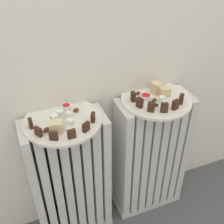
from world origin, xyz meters
name	(u,v)px	position (x,y,z in m)	size (l,w,h in m)	color
radiator_left	(70,180)	(-0.21, 0.28, 0.33)	(0.36, 0.16, 0.68)	silver
radiator_right	(150,157)	(0.21, 0.28, 0.33)	(0.36, 0.16, 0.68)	silver
plate_left	(63,121)	(-0.21, 0.28, 0.68)	(0.31, 0.31, 0.01)	silver
plate_right	(156,99)	(0.21, 0.28, 0.68)	(0.31, 0.31, 0.01)	silver
dark_cake_slice_left_0	(31,123)	(-0.33, 0.28, 0.71)	(0.03, 0.01, 0.04)	#382114
dark_cake_slice_left_1	(38,132)	(-0.31, 0.22, 0.71)	(0.03, 0.01, 0.04)	#382114
dark_cake_slice_left_2	(54,136)	(-0.26, 0.17, 0.71)	(0.03, 0.01, 0.04)	#382114
dark_cake_slice_left_3	(72,134)	(-0.20, 0.16, 0.71)	(0.03, 0.01, 0.04)	#382114
dark_cake_slice_left_4	(86,127)	(-0.14, 0.18, 0.71)	(0.03, 0.01, 0.04)	#382114
dark_cake_slice_left_5	(93,117)	(-0.10, 0.23, 0.71)	(0.03, 0.01, 0.04)	#382114
marble_cake_slice_left_0	(56,127)	(-0.25, 0.21, 0.71)	(0.05, 0.04, 0.05)	beige
turkish_delight_left_0	(60,113)	(-0.21, 0.31, 0.70)	(0.02, 0.02, 0.02)	white
turkish_delight_left_1	(71,122)	(-0.19, 0.24, 0.70)	(0.02, 0.02, 0.02)	white
turkish_delight_left_2	(69,114)	(-0.18, 0.29, 0.70)	(0.02, 0.02, 0.02)	white
turkish_delight_left_3	(54,118)	(-0.24, 0.28, 0.70)	(0.03, 0.03, 0.03)	white
medjool_date_left_0	(56,124)	(-0.24, 0.25, 0.70)	(0.03, 0.02, 0.02)	#4C2814
medjool_date_left_1	(46,130)	(-0.28, 0.23, 0.70)	(0.03, 0.02, 0.01)	#4C2814
medjool_date_left_2	(76,110)	(-0.14, 0.31, 0.70)	(0.02, 0.02, 0.02)	#4C2814
jam_bowl_left	(66,107)	(-0.18, 0.33, 0.70)	(0.04, 0.04, 0.03)	white
dark_cake_slice_right_0	(133,97)	(0.10, 0.30, 0.71)	(0.03, 0.02, 0.04)	#382114
dark_cake_slice_right_1	(140,103)	(0.11, 0.24, 0.71)	(0.03, 0.02, 0.04)	#382114
dark_cake_slice_right_2	(151,107)	(0.14, 0.20, 0.71)	(0.03, 0.02, 0.04)	#382114
dark_cake_slice_right_3	(164,108)	(0.18, 0.18, 0.71)	(0.03, 0.02, 0.04)	#382114
dark_cake_slice_right_4	(175,105)	(0.24, 0.18, 0.71)	(0.03, 0.02, 0.04)	#382114
dark_cake_slice_right_5	(181,99)	(0.28, 0.21, 0.71)	(0.03, 0.02, 0.04)	#382114
marble_cake_slice_right_0	(156,88)	(0.23, 0.32, 0.72)	(0.04, 0.04, 0.05)	beige
marble_cake_slice_right_1	(165,92)	(0.25, 0.28, 0.71)	(0.04, 0.04, 0.04)	beige
turkish_delight_right_0	(165,104)	(0.21, 0.21, 0.70)	(0.02, 0.02, 0.02)	white
turkish_delight_right_1	(162,99)	(0.22, 0.25, 0.70)	(0.02, 0.02, 0.02)	white
medjool_date_right_0	(138,93)	(0.15, 0.33, 0.70)	(0.02, 0.02, 0.01)	#4C2814
medjool_date_right_1	(153,86)	(0.23, 0.36, 0.70)	(0.02, 0.02, 0.02)	#4C2814
medjool_date_right_2	(155,105)	(0.17, 0.23, 0.70)	(0.03, 0.01, 0.02)	#4C2814
medjool_date_right_3	(154,100)	(0.18, 0.26, 0.70)	(0.03, 0.02, 0.02)	#4C2814
jam_bowl_right	(146,97)	(0.16, 0.29, 0.70)	(0.05, 0.05, 0.02)	white
fork	(64,122)	(-0.21, 0.26, 0.69)	(0.03, 0.10, 0.00)	#B7B7BC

